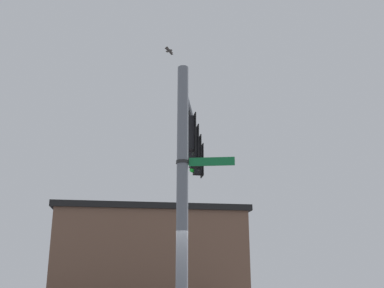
{
  "coord_description": "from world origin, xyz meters",
  "views": [
    {
      "loc": [
        -10.91,
        1.54,
        1.43
      ],
      "look_at": [
        2.52,
        -0.66,
        5.52
      ],
      "focal_mm": 41.17,
      "sensor_mm": 36.0,
      "label": 1
    }
  ],
  "objects_px": {
    "traffic_light_mid_outer": "(194,153)",
    "street_name_sign": "(196,162)",
    "traffic_light_nearest_pole": "(188,133)",
    "bird_flying": "(169,51)",
    "traffic_light_arm_end": "(197,160)",
    "traffic_light_mid_inner": "(191,144)"
  },
  "relations": [
    {
      "from": "traffic_light_mid_outer",
      "to": "street_name_sign",
      "type": "distance_m",
      "value": 3.92
    },
    {
      "from": "traffic_light_nearest_pole",
      "to": "bird_flying",
      "type": "distance_m",
      "value": 5.15
    },
    {
      "from": "traffic_light_arm_end",
      "to": "traffic_light_mid_inner",
      "type": "bearing_deg",
      "value": 165.3
    },
    {
      "from": "traffic_light_nearest_pole",
      "to": "traffic_light_mid_outer",
      "type": "relative_size",
      "value": 1.0
    },
    {
      "from": "traffic_light_mid_inner",
      "to": "street_name_sign",
      "type": "xyz_separation_m",
      "value": [
        -2.61,
        0.3,
        -1.28
      ]
    },
    {
      "from": "street_name_sign",
      "to": "bird_flying",
      "type": "relative_size",
      "value": 3.54
    },
    {
      "from": "traffic_light_mid_inner",
      "to": "traffic_light_arm_end",
      "type": "relative_size",
      "value": 1.0
    },
    {
      "from": "traffic_light_mid_inner",
      "to": "traffic_light_mid_outer",
      "type": "relative_size",
      "value": 1.0
    },
    {
      "from": "traffic_light_mid_inner",
      "to": "bird_flying",
      "type": "bearing_deg",
      "value": 17.88
    },
    {
      "from": "traffic_light_mid_outer",
      "to": "traffic_light_arm_end",
      "type": "relative_size",
      "value": 1.0
    },
    {
      "from": "bird_flying",
      "to": "traffic_light_mid_outer",
      "type": "bearing_deg",
      "value": -131.86
    },
    {
      "from": "street_name_sign",
      "to": "traffic_light_mid_inner",
      "type": "bearing_deg",
      "value": -6.48
    },
    {
      "from": "traffic_light_mid_inner",
      "to": "street_name_sign",
      "type": "bearing_deg",
      "value": 173.52
    },
    {
      "from": "traffic_light_nearest_pole",
      "to": "traffic_light_mid_outer",
      "type": "height_order",
      "value": "same"
    },
    {
      "from": "street_name_sign",
      "to": "bird_flying",
      "type": "bearing_deg",
      "value": 3.71
    },
    {
      "from": "traffic_light_nearest_pole",
      "to": "street_name_sign",
      "type": "bearing_deg",
      "value": 179.14
    },
    {
      "from": "traffic_light_nearest_pole",
      "to": "traffic_light_mid_outer",
      "type": "bearing_deg",
      "value": -14.7
    },
    {
      "from": "traffic_light_mid_inner",
      "to": "traffic_light_mid_outer",
      "type": "distance_m",
      "value": 1.08
    },
    {
      "from": "traffic_light_arm_end",
      "to": "bird_flying",
      "type": "height_order",
      "value": "bird_flying"
    },
    {
      "from": "traffic_light_arm_end",
      "to": "street_name_sign",
      "type": "height_order",
      "value": "traffic_light_arm_end"
    },
    {
      "from": "traffic_light_mid_outer",
      "to": "traffic_light_nearest_pole",
      "type": "bearing_deg",
      "value": 165.3
    },
    {
      "from": "traffic_light_nearest_pole",
      "to": "traffic_light_mid_outer",
      "type": "xyz_separation_m",
      "value": [
        2.08,
        -0.55,
        0.0
      ]
    }
  ]
}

